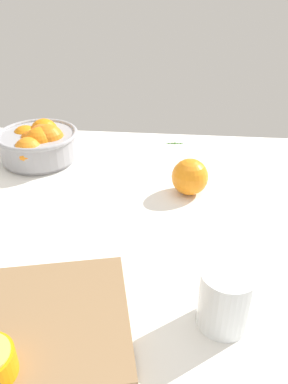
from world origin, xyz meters
The scene contains 6 objects.
ground_plane centered at (0.00, 0.00, -1.50)cm, with size 149.44×98.90×3.00cm, color white.
fruit_bowl centered at (-28.10, 26.91, 5.30)cm, with size 22.13×22.13×11.00cm.
second_glass centered at (18.70, -25.64, 4.63)cm, with size 8.41×8.41×10.19cm.
cutting_board centered at (-12.28, -30.55, 1.17)cm, with size 33.17×24.79×2.33cm, color olive.
loose_orange_1 centered at (13.53, 13.22, 4.40)cm, with size 8.80×8.80×8.80cm, color orange.
herb_sprig_0 centered at (9.31, 41.92, 0.27)cm, with size 5.27×0.96×0.96cm.
Camera 1 is at (10.39, -68.57, 49.41)cm, focal length 36.34 mm.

